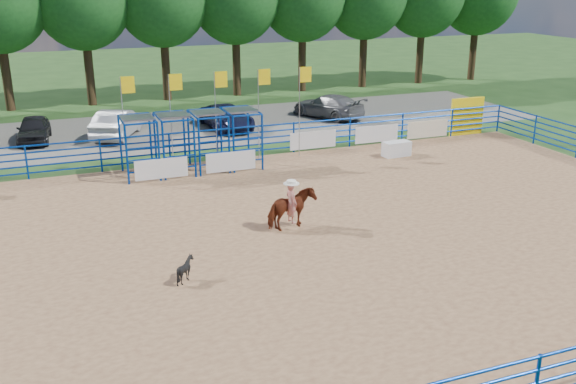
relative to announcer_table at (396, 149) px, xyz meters
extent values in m
plane|color=#2D5120|center=(-7.29, -7.62, -0.37)|extent=(120.00, 120.00, 0.00)
cube|color=#A57952|center=(-7.29, -7.62, -0.36)|extent=(30.00, 20.00, 0.02)
cube|color=slate|center=(-7.29, 9.38, -0.37)|extent=(40.00, 10.00, 0.01)
cube|color=silver|center=(0.00, 0.00, 0.00)|extent=(1.35, 0.70, 0.70)
imported|color=maroon|center=(-8.00, -6.74, 0.35)|extent=(1.79, 1.12, 1.40)
imported|color=#AE1F18|center=(-8.00, -6.74, 1.28)|extent=(0.44, 0.57, 1.39)
cylinder|color=white|center=(-8.00, -6.74, 2.00)|extent=(0.54, 0.54, 0.12)
imported|color=black|center=(-12.20, -9.33, 0.01)|extent=(0.68, 0.62, 0.72)
imported|color=black|center=(-15.96, 9.24, 0.28)|extent=(1.86, 3.90, 1.29)
imported|color=gray|center=(-11.82, 8.66, 0.38)|extent=(3.33, 4.76, 1.49)
imported|color=#151734|center=(-5.88, 8.54, 0.28)|extent=(2.32, 4.67, 1.27)
imported|color=slate|center=(0.61, 9.14, 0.32)|extent=(3.72, 5.09, 1.37)
cube|color=white|center=(-11.09, 0.15, 0.18)|extent=(2.20, 0.04, 0.85)
cube|color=white|center=(-8.09, 0.15, 0.18)|extent=(2.20, 0.04, 0.85)
cube|color=white|center=(-3.29, 2.34, 0.18)|extent=(2.40, 0.04, 0.85)
cube|color=white|center=(0.21, 2.34, 0.18)|extent=(2.40, 0.04, 0.85)
cube|color=beige|center=(3.21, 2.34, 0.18)|extent=(2.40, 0.04, 0.90)
cube|color=yellow|center=(5.71, 2.48, 0.63)|extent=(2.00, 0.12, 2.00)
cylinder|color=#3F2B19|center=(-17.29, 18.38, 2.03)|extent=(0.56, 0.56, 4.80)
cylinder|color=#3F2B19|center=(-12.29, 18.38, 2.03)|extent=(0.56, 0.56, 4.80)
cylinder|color=#3F2B19|center=(-7.29, 18.38, 2.03)|extent=(0.56, 0.56, 4.80)
cylinder|color=#3F2B19|center=(-2.29, 18.38, 2.03)|extent=(0.56, 0.56, 4.80)
cylinder|color=#3F2B19|center=(2.71, 18.38, 2.03)|extent=(0.56, 0.56, 4.80)
cylinder|color=#3F2B19|center=(7.71, 18.38, 2.03)|extent=(0.56, 0.56, 4.80)
cylinder|color=#3F2B19|center=(12.71, 18.38, 2.03)|extent=(0.56, 0.56, 4.80)
cylinder|color=#3F2B19|center=(17.71, 18.38, 2.03)|extent=(0.56, 0.56, 4.80)
camera|label=1|loc=(-15.38, -25.52, 7.83)|focal=40.00mm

